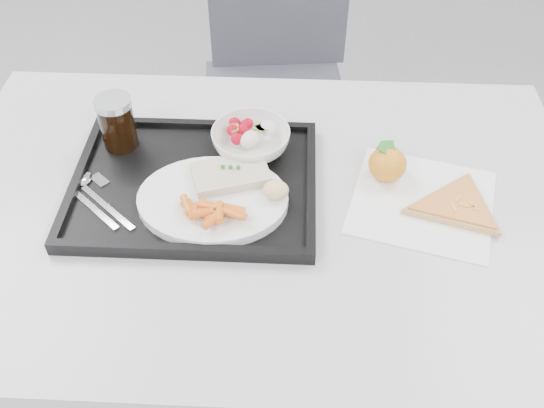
{
  "coord_description": "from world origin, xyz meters",
  "views": [
    {
      "loc": [
        0.06,
        -0.48,
        1.54
      ],
      "look_at": [
        0.03,
        0.28,
        0.77
      ],
      "focal_mm": 40.0,
      "sensor_mm": 36.0,
      "label": 1
    }
  ],
  "objects_px": {
    "tray": "(195,185)",
    "salad_bowl": "(251,141)",
    "pizza_slice": "(457,206)",
    "table": "(259,226)",
    "tangerine": "(387,164)",
    "chair": "(277,63)",
    "dinner_plate": "(213,200)",
    "cola_glass": "(117,122)"
  },
  "relations": [
    {
      "from": "tray",
      "to": "salad_bowl",
      "type": "distance_m",
      "value": 0.14
    },
    {
      "from": "salad_bowl",
      "to": "pizza_slice",
      "type": "xyz_separation_m",
      "value": [
        0.38,
        -0.13,
        -0.03
      ]
    },
    {
      "from": "table",
      "to": "tangerine",
      "type": "bearing_deg",
      "value": 17.68
    },
    {
      "from": "tray",
      "to": "tangerine",
      "type": "height_order",
      "value": "tangerine"
    },
    {
      "from": "pizza_slice",
      "to": "tangerine",
      "type": "bearing_deg",
      "value": 146.59
    },
    {
      "from": "chair",
      "to": "table",
      "type": "bearing_deg",
      "value": -90.08
    },
    {
      "from": "chair",
      "to": "pizza_slice",
      "type": "distance_m",
      "value": 0.91
    },
    {
      "from": "table",
      "to": "dinner_plate",
      "type": "xyz_separation_m",
      "value": [
        -0.08,
        -0.02,
        0.09
      ]
    },
    {
      "from": "table",
      "to": "dinner_plate",
      "type": "relative_size",
      "value": 4.44
    },
    {
      "from": "table",
      "to": "chair",
      "type": "bearing_deg",
      "value": 89.92
    },
    {
      "from": "chair",
      "to": "dinner_plate",
      "type": "distance_m",
      "value": 0.86
    },
    {
      "from": "salad_bowl",
      "to": "cola_glass",
      "type": "height_order",
      "value": "cola_glass"
    },
    {
      "from": "chair",
      "to": "salad_bowl",
      "type": "height_order",
      "value": "chair"
    },
    {
      "from": "tray",
      "to": "dinner_plate",
      "type": "xyz_separation_m",
      "value": [
        0.04,
        -0.05,
        0.02
      ]
    },
    {
      "from": "dinner_plate",
      "to": "tangerine",
      "type": "xyz_separation_m",
      "value": [
        0.32,
        0.1,
        0.01
      ]
    },
    {
      "from": "cola_glass",
      "to": "tangerine",
      "type": "relative_size",
      "value": 1.21
    },
    {
      "from": "tangerine",
      "to": "pizza_slice",
      "type": "xyz_separation_m",
      "value": [
        0.12,
        -0.08,
        -0.02
      ]
    },
    {
      "from": "dinner_plate",
      "to": "pizza_slice",
      "type": "relative_size",
      "value": 1.12
    },
    {
      "from": "cola_glass",
      "to": "pizza_slice",
      "type": "bearing_deg",
      "value": -12.07
    },
    {
      "from": "cola_glass",
      "to": "tray",
      "type": "bearing_deg",
      "value": -32.85
    },
    {
      "from": "salad_bowl",
      "to": "pizza_slice",
      "type": "relative_size",
      "value": 0.63
    },
    {
      "from": "salad_bowl",
      "to": "chair",
      "type": "bearing_deg",
      "value": 88.03
    },
    {
      "from": "tray",
      "to": "salad_bowl",
      "type": "xyz_separation_m",
      "value": [
        0.1,
        0.1,
        0.03
      ]
    },
    {
      "from": "tangerine",
      "to": "pizza_slice",
      "type": "relative_size",
      "value": 0.37
    },
    {
      "from": "table",
      "to": "cola_glass",
      "type": "height_order",
      "value": "cola_glass"
    },
    {
      "from": "salad_bowl",
      "to": "tangerine",
      "type": "distance_m",
      "value": 0.26
    },
    {
      "from": "table",
      "to": "cola_glass",
      "type": "bearing_deg",
      "value": 154.65
    },
    {
      "from": "tray",
      "to": "tangerine",
      "type": "xyz_separation_m",
      "value": [
        0.36,
        0.05,
        0.03
      ]
    },
    {
      "from": "chair",
      "to": "tray",
      "type": "bearing_deg",
      "value": -99.01
    },
    {
      "from": "dinner_plate",
      "to": "cola_glass",
      "type": "bearing_deg",
      "value": 142.16
    },
    {
      "from": "chair",
      "to": "cola_glass",
      "type": "distance_m",
      "value": 0.78
    },
    {
      "from": "table",
      "to": "tray",
      "type": "xyz_separation_m",
      "value": [
        -0.12,
        0.03,
        0.08
      ]
    },
    {
      "from": "pizza_slice",
      "to": "tray",
      "type": "bearing_deg",
      "value": 175.95
    },
    {
      "from": "chair",
      "to": "cola_glass",
      "type": "xyz_separation_m",
      "value": [
        -0.28,
        -0.67,
        0.28
      ]
    },
    {
      "from": "tray",
      "to": "salad_bowl",
      "type": "bearing_deg",
      "value": 44.51
    },
    {
      "from": "dinner_plate",
      "to": "tangerine",
      "type": "distance_m",
      "value": 0.33
    },
    {
      "from": "tray",
      "to": "cola_glass",
      "type": "distance_m",
      "value": 0.2
    },
    {
      "from": "table",
      "to": "salad_bowl",
      "type": "distance_m",
      "value": 0.17
    },
    {
      "from": "salad_bowl",
      "to": "pizza_slice",
      "type": "height_order",
      "value": "salad_bowl"
    },
    {
      "from": "pizza_slice",
      "to": "chair",
      "type": "bearing_deg",
      "value": 113.89
    },
    {
      "from": "chair",
      "to": "tangerine",
      "type": "xyz_separation_m",
      "value": [
        0.24,
        -0.73,
        0.25
      ]
    },
    {
      "from": "pizza_slice",
      "to": "cola_glass",
      "type": "bearing_deg",
      "value": 167.93
    }
  ]
}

